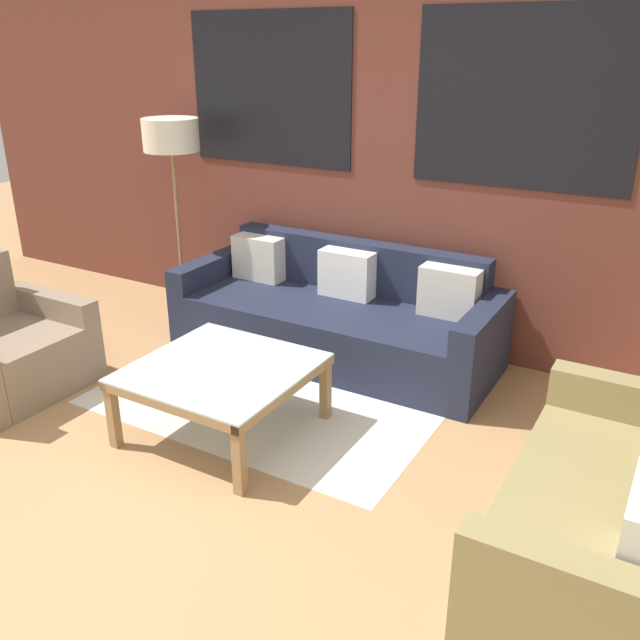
{
  "coord_description": "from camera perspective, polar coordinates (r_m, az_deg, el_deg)",
  "views": [
    {
      "loc": [
        2.06,
        -2.03,
        2.13
      ],
      "look_at": [
        0.14,
        1.28,
        0.55
      ],
      "focal_mm": 38.0,
      "sensor_mm": 36.0,
      "label": 1
    }
  ],
  "objects": [
    {
      "name": "ground_plane",
      "position": [
        3.59,
        -12.66,
        -14.59
      ],
      "size": [
        16.0,
        16.0,
        0.0
      ],
      "primitive_type": "plane",
      "color": "#AD7F51"
    },
    {
      "name": "wall_back_brick",
      "position": [
        4.98,
        5.48,
        13.94
      ],
      "size": [
        8.4,
        0.09,
        2.8
      ],
      "color": "brown",
      "rests_on": "ground_plane"
    },
    {
      "name": "rug",
      "position": [
        4.49,
        -3.58,
        -5.98
      ],
      "size": [
        2.15,
        1.6,
        0.0
      ],
      "color": "silver",
      "rests_on": "ground_plane"
    },
    {
      "name": "couch_dark",
      "position": [
        4.9,
        1.41,
        0.23
      ],
      "size": [
        2.34,
        0.88,
        0.78
      ],
      "color": "#1E2338",
      "rests_on": "ground_plane"
    },
    {
      "name": "settee_vintage",
      "position": [
        3.13,
        23.81,
        -15.39
      ],
      "size": [
        0.8,
        1.54,
        0.92
      ],
      "color": "olive",
      "rests_on": "ground_plane"
    },
    {
      "name": "armchair_corner",
      "position": [
        4.86,
        -25.15,
        -2.29
      ],
      "size": [
        0.8,
        0.9,
        0.84
      ],
      "color": "#84705B",
      "rests_on": "ground_plane"
    },
    {
      "name": "coffee_table",
      "position": [
        3.92,
        -8.28,
        -4.66
      ],
      "size": [
        0.95,
        0.95,
        0.43
      ],
      "color": "silver",
      "rests_on": "ground_plane"
    },
    {
      "name": "floor_lamp",
      "position": [
        5.5,
        -12.4,
        14.34
      ],
      "size": [
        0.43,
        0.43,
        1.59
      ],
      "color": "olive",
      "rests_on": "ground_plane"
    }
  ]
}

